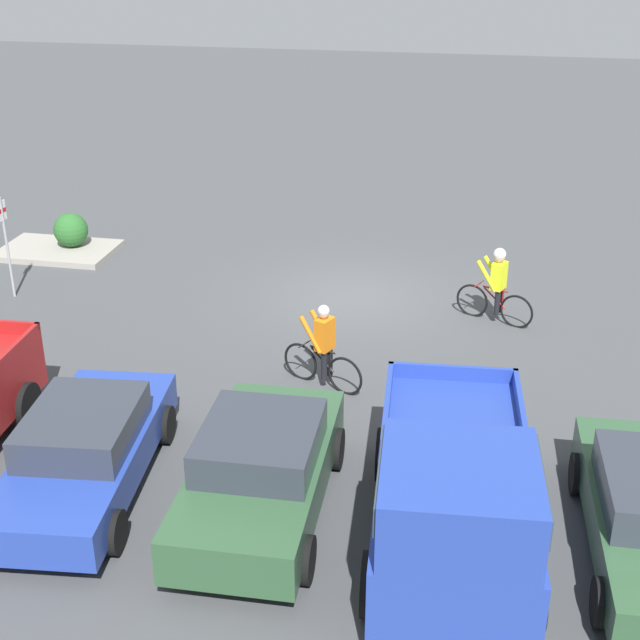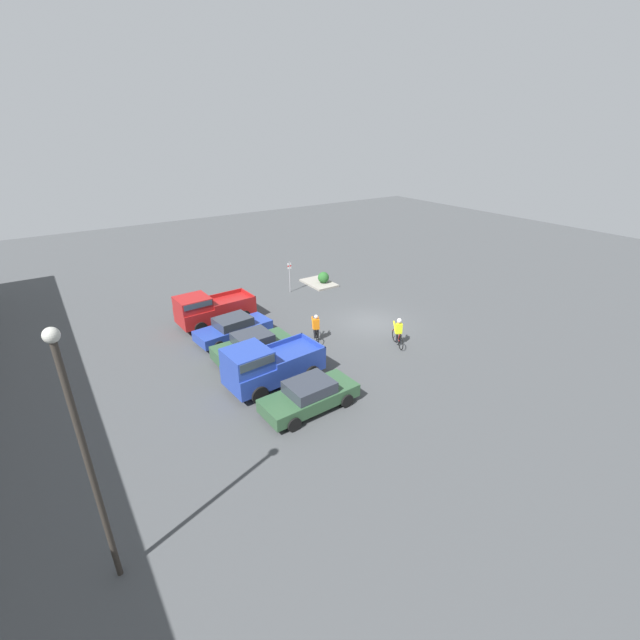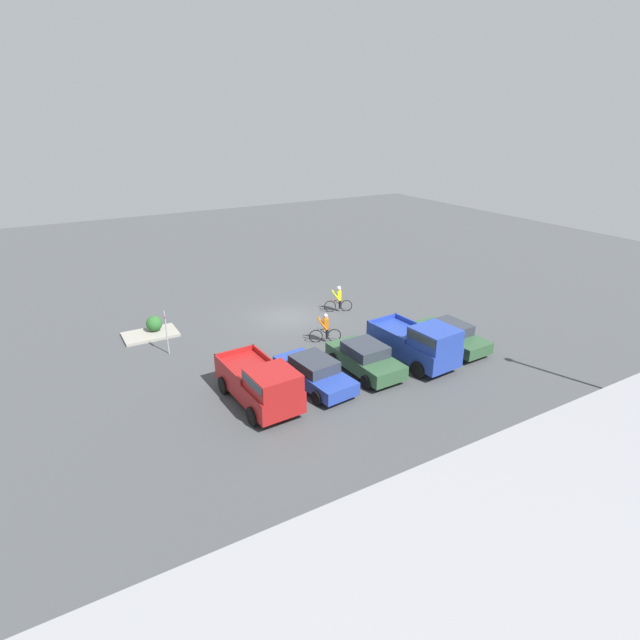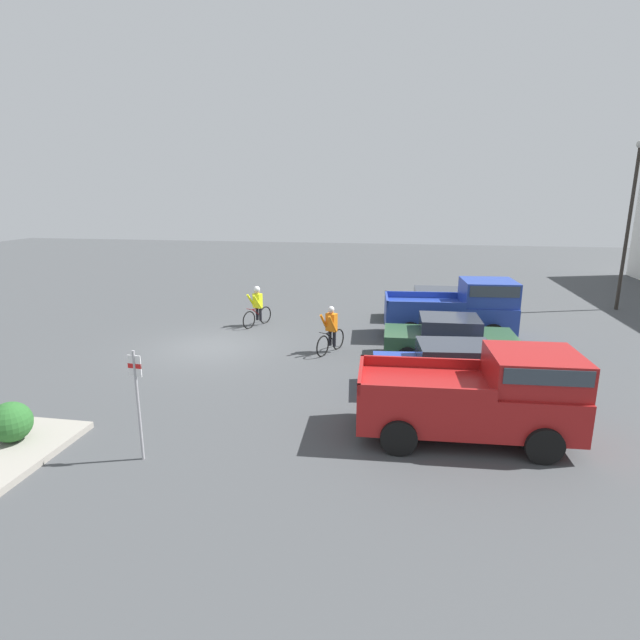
% 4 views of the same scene
% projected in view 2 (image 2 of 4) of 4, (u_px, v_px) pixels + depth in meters
% --- Properties ---
extents(ground_plane, '(80.00, 80.00, 0.00)m').
position_uv_depth(ground_plane, '(371.00, 323.00, 27.84)').
color(ground_plane, '#424447').
extents(sedan_0, '(2.11, 4.53, 1.40)m').
position_uv_depth(sedan_0, '(310.00, 395.00, 19.10)').
color(sedan_0, '#2D5133').
rests_on(sedan_0, ground_plane).
extents(pickup_truck_0, '(2.56, 4.98, 2.29)m').
position_uv_depth(pickup_truck_0, '(267.00, 364.00, 20.64)').
color(pickup_truck_0, '#233D9E').
rests_on(pickup_truck_0, ground_plane).
extents(sedan_1, '(2.13, 4.34, 1.49)m').
position_uv_depth(sedan_1, '(253.00, 346.00, 23.27)').
color(sedan_1, '#2D5133').
rests_on(sedan_1, ground_plane).
extents(sedan_2, '(2.28, 4.66, 1.40)m').
position_uv_depth(sedan_2, '(233.00, 328.00, 25.44)').
color(sedan_2, '#233D9E').
rests_on(sedan_2, ground_plane).
extents(pickup_truck_1, '(2.42, 4.92, 2.09)m').
position_uv_depth(pickup_truck_1, '(210.00, 309.00, 27.19)').
color(pickup_truck_1, maroon).
rests_on(pickup_truck_1, ground_plane).
extents(cyclist_0, '(1.66, 0.77, 1.70)m').
position_uv_depth(cyclist_0, '(316.00, 328.00, 25.17)').
color(cyclist_0, black).
rests_on(cyclist_0, ground_plane).
extents(cyclist_1, '(1.69, 0.78, 1.73)m').
position_uv_depth(cyclist_1, '(398.00, 331.00, 24.63)').
color(cyclist_1, black).
rests_on(cyclist_1, ground_plane).
extents(fire_lane_sign, '(0.06, 0.30, 2.42)m').
position_uv_depth(fire_lane_sign, '(290.00, 274.00, 32.35)').
color(fire_lane_sign, '#9E9EA3').
rests_on(fire_lane_sign, ground_plane).
extents(lamppost, '(0.36, 0.36, 7.80)m').
position_uv_depth(lamppost, '(85.00, 450.00, 10.37)').
color(lamppost, '#2D2823').
rests_on(lamppost, ground_plane).
extents(curb_island, '(2.97, 1.92, 0.15)m').
position_uv_depth(curb_island, '(319.00, 283.00, 34.64)').
color(curb_island, gray).
rests_on(curb_island, ground_plane).
extents(shrub, '(0.90, 0.90, 0.90)m').
position_uv_depth(shrub, '(323.00, 277.00, 34.28)').
color(shrub, '#286028').
rests_on(shrub, curb_island).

